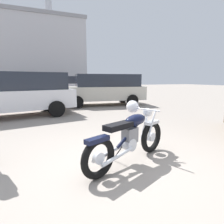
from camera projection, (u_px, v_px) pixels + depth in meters
name	position (u px, v px, depth m)	size (l,w,h in m)	color
ground_plane	(121.00, 165.00, 3.27)	(80.00, 80.00, 0.00)	gray
vintage_motorcycle	(130.00, 135.00, 3.32)	(1.95, 1.05, 1.07)	black
silver_sedan_mid	(27.00, 88.00, 10.97)	(4.77, 2.11, 1.74)	black
pale_sedan_back	(104.00, 89.00, 10.70)	(4.89, 2.44, 1.74)	black
blue_hatchback_right	(74.00, 85.00, 17.96)	(4.90, 2.46, 1.74)	black
white_estate_far	(14.00, 93.00, 7.28)	(4.93, 2.55, 1.74)	black
industrial_building	(22.00, 54.00, 30.46)	(18.72, 12.76, 20.40)	#B2B2B7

